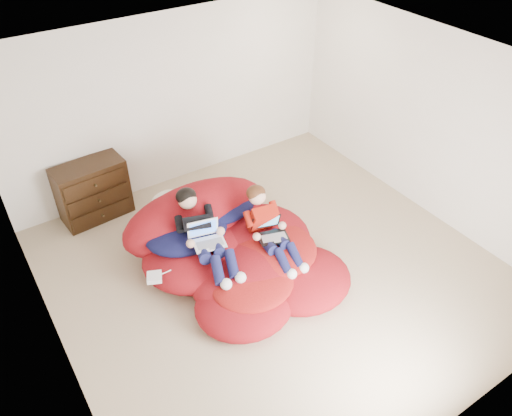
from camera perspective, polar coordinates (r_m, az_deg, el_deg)
The scene contains 9 objects.
room_shell at distance 6.04m, azimuth 2.12°, elevation -5.63°, with size 5.10×5.10×2.77m.
dresser at distance 7.11m, azimuth -18.16°, elevation 1.86°, with size 0.95×0.56×0.83m.
beanbag_pile at distance 6.08m, azimuth -2.88°, elevation -4.64°, with size 2.21×2.38×0.90m.
cream_pillow at distance 6.33m, azimuth -10.15°, elevation 0.84°, with size 0.41×0.26×0.26m, color beige.
older_boy at distance 5.77m, azimuth -6.25°, elevation -2.43°, with size 0.44×1.21×0.67m.
younger_boy at distance 5.86m, azimuth 1.38°, elevation -1.85°, with size 0.37×1.03×0.72m.
laptop_white at distance 5.70m, azimuth -5.67°, elevation -3.27°, with size 0.41×0.37×0.26m.
laptop_black at distance 5.87m, azimuth 1.62°, elevation -2.58°, with size 0.40×0.43×0.24m.
power_adapter at distance 5.62m, azimuth -11.54°, elevation -7.76°, with size 0.16×0.16×0.06m, color white.
Camera 1 is at (-2.60, -3.54, 4.36)m, focal length 35.00 mm.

